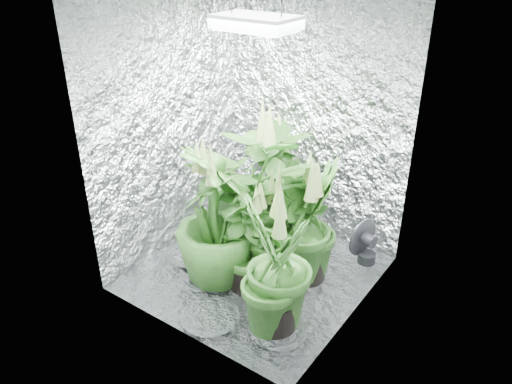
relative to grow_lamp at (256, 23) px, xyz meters
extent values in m
plane|color=silver|center=(0.00, 0.00, -1.83)|extent=(1.60, 1.60, 0.00)
cube|color=silver|center=(0.00, 0.80, -0.83)|extent=(1.60, 0.02, 2.00)
cube|color=silver|center=(0.00, -0.80, -0.83)|extent=(1.60, 0.02, 2.00)
cube|color=silver|center=(-0.80, 0.00, -0.83)|extent=(0.02, 1.60, 2.00)
cube|color=silver|center=(0.80, 0.00, -0.83)|extent=(0.02, 1.60, 2.00)
cube|color=gray|center=(0.00, 0.00, 0.00)|extent=(0.50, 0.30, 0.08)
cube|color=white|center=(0.00, 0.00, -0.04)|extent=(0.46, 0.26, 0.01)
cylinder|color=black|center=(-0.18, 0.00, 0.11)|extent=(0.01, 0.01, 0.13)
cylinder|color=black|center=(0.18, 0.00, 0.11)|extent=(0.01, 0.01, 0.13)
cylinder|color=black|center=(-0.11, 0.21, -1.69)|extent=(0.31, 0.31, 0.28)
cylinder|color=#4C2E1C|center=(-0.11, 0.21, -1.56)|extent=(0.29, 0.29, 0.03)
imported|color=#1C4617|center=(-0.11, 0.21, -1.22)|extent=(1.18, 1.18, 1.14)
cone|color=#7A984D|center=(-0.11, 0.21, -0.72)|extent=(0.10, 0.10, 0.28)
cylinder|color=black|center=(-0.28, 0.64, -1.72)|extent=(0.25, 0.25, 0.22)
cylinder|color=#4C2E1C|center=(-0.28, 0.64, -1.62)|extent=(0.23, 0.23, 0.03)
imported|color=#1C4617|center=(-0.28, 0.64, -1.32)|extent=(0.71, 0.71, 0.96)
cone|color=#7A984D|center=(-0.28, 0.64, -0.89)|extent=(0.08, 0.08, 0.22)
cylinder|color=black|center=(0.33, 0.18, -1.69)|extent=(0.30, 0.30, 0.27)
cylinder|color=#4C2E1C|center=(0.33, 0.18, -1.57)|extent=(0.28, 0.28, 0.03)
imported|color=#1C4617|center=(0.33, 0.18, -1.34)|extent=(0.54, 0.54, 0.91)
cone|color=#7A984D|center=(0.33, 0.18, -0.95)|extent=(0.10, 0.10, 0.27)
cylinder|color=black|center=(-0.19, -0.23, -1.70)|extent=(0.28, 0.28, 0.25)
cylinder|color=#4C2E1C|center=(-0.19, -0.23, -1.59)|extent=(0.25, 0.25, 0.03)
imported|color=#1C4617|center=(-0.19, -0.23, -1.28)|extent=(0.79, 0.79, 1.03)
cone|color=#7A984D|center=(-0.19, -0.23, -0.83)|extent=(0.09, 0.09, 0.25)
cylinder|color=black|center=(0.12, 0.04, -1.71)|extent=(0.25, 0.25, 0.22)
cylinder|color=#4C2E1C|center=(0.12, 0.04, -1.62)|extent=(0.23, 0.23, 0.03)
imported|color=#1C4617|center=(0.12, 0.04, -1.40)|extent=(0.85, 0.85, 0.79)
cone|color=#7A984D|center=(0.12, 0.04, -1.06)|extent=(0.08, 0.08, 0.22)
cylinder|color=black|center=(0.04, -0.17, -1.71)|extent=(0.25, 0.25, 0.22)
cylinder|color=#4C2E1C|center=(0.04, -0.17, -1.62)|extent=(0.23, 0.23, 0.03)
imported|color=#1C4617|center=(0.04, -0.17, -1.40)|extent=(0.49, 0.49, 0.79)
cone|color=#7A984D|center=(0.04, -0.17, -1.06)|extent=(0.08, 0.08, 0.22)
cylinder|color=black|center=(0.46, -0.44, -1.70)|extent=(0.28, 0.28, 0.25)
cylinder|color=#4C2E1C|center=(0.46, -0.44, -1.60)|extent=(0.25, 0.25, 0.03)
imported|color=#1C4617|center=(0.46, -0.44, -1.32)|extent=(0.62, 0.62, 0.95)
cone|color=#7A984D|center=(0.46, -0.44, -0.91)|extent=(0.09, 0.09, 0.25)
cylinder|color=black|center=(0.63, 0.61, -1.79)|extent=(0.14, 0.14, 0.08)
cylinder|color=black|center=(0.63, 0.61, -1.63)|extent=(0.12, 0.12, 0.10)
cylinder|color=#4C4C51|center=(0.57, 0.63, -1.63)|extent=(0.09, 0.29, 0.30)
torus|color=#4C4C51|center=(0.57, 0.63, -1.63)|extent=(0.09, 0.31, 0.31)
cube|color=white|center=(0.52, -0.47, -1.53)|extent=(0.06, 0.05, 0.09)
camera|label=1|loc=(1.79, -2.53, 0.46)|focal=35.00mm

